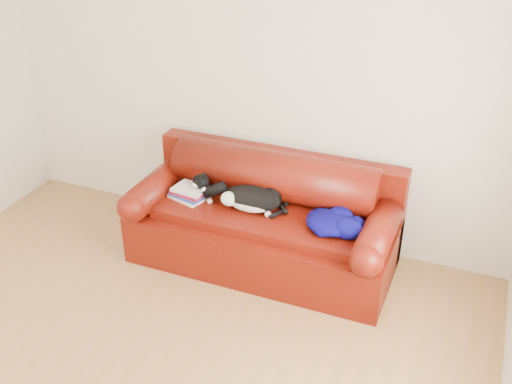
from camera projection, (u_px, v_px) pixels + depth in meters
ground at (128, 373)px, 3.88m from camera, size 4.50×4.50×0.00m
room_shell at (117, 140)px, 3.05m from camera, size 4.52×4.02×2.61m
sofa_base at (263, 237)px, 4.86m from camera, size 2.10×0.90×0.50m
sofa_back at (274, 191)px, 4.91m from camera, size 2.10×1.01×0.88m
book_stack at (190, 193)px, 4.87m from camera, size 0.34×0.29×0.10m
cat at (251, 199)px, 4.69m from camera, size 0.67×0.38×0.24m
blanket at (334, 222)px, 4.45m from camera, size 0.45×0.37×0.14m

